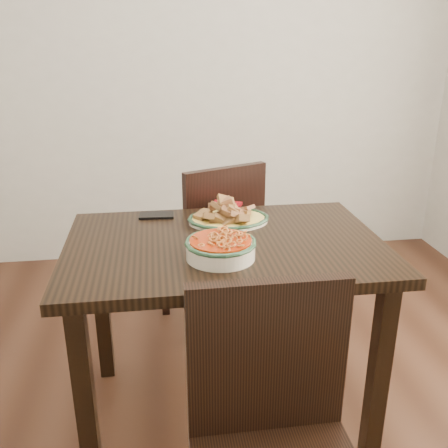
{
  "coord_description": "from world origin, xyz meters",
  "views": [
    {
      "loc": [
        -0.23,
        -1.52,
        1.45
      ],
      "look_at": [
        0.0,
        0.15,
        0.81
      ],
      "focal_mm": 40.0,
      "sensor_mm": 36.0,
      "label": 1
    }
  ],
  "objects": [
    {
      "name": "napkin",
      "position": [
        0.06,
        0.51,
        0.76
      ],
      "size": [
        0.16,
        0.15,
        0.01
      ],
      "primitive_type": "cube",
      "rotation": [
        0.0,
        0.0,
        -0.41
      ],
      "color": "maroon",
      "rests_on": "dining_table"
    },
    {
      "name": "fish_plate",
      "position": [
        0.04,
        0.33,
        0.79
      ],
      "size": [
        0.32,
        0.25,
        0.11
      ],
      "color": "#EDE5C8",
      "rests_on": "dining_table"
    },
    {
      "name": "floor",
      "position": [
        0.0,
        0.0,
        0.0
      ],
      "size": [
        3.5,
        3.5,
        0.0
      ],
      "primitive_type": "plane",
      "color": "#331B10",
      "rests_on": "ground"
    },
    {
      "name": "wall_back",
      "position": [
        0.0,
        1.75,
        1.3
      ],
      "size": [
        3.5,
        0.1,
        2.6
      ],
      "primitive_type": "cube",
      "color": "beige",
      "rests_on": "ground"
    },
    {
      "name": "dining_table",
      "position": [
        0.0,
        0.13,
        0.64
      ],
      "size": [
        1.14,
        0.76,
        0.75
      ],
      "color": "black",
      "rests_on": "ground"
    },
    {
      "name": "noodle_bowl",
      "position": [
        -0.03,
        -0.01,
        0.79
      ],
      "size": [
        0.24,
        0.24,
        0.08
      ],
      "color": "#EDE1C8",
      "rests_on": "dining_table"
    },
    {
      "name": "chair_near",
      "position": [
        0.03,
        -0.57,
        0.5
      ],
      "size": [
        0.42,
        0.42,
        0.89
      ],
      "rotation": [
        0.0,
        0.0,
        0.0
      ],
      "color": "black",
      "rests_on": "ground"
    },
    {
      "name": "chair_far",
      "position": [
        0.04,
        0.75,
        0.5
      ],
      "size": [
        0.55,
        0.55,
        0.89
      ],
      "rotation": [
        0.0,
        0.0,
        3.53
      ],
      "color": "black",
      "rests_on": "ground"
    },
    {
      "name": "smartphone",
      "position": [
        -0.24,
        0.43,
        0.76
      ],
      "size": [
        0.15,
        0.08,
        0.01
      ],
      "primitive_type": "cube",
      "rotation": [
        0.0,
        0.0,
        -0.06
      ],
      "color": "black",
      "rests_on": "dining_table"
    }
  ]
}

